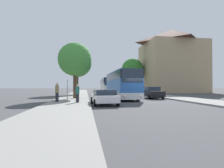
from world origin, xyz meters
TOP-DOWN VIEW (x-y plane):
  - ground_plane at (0.00, 0.00)m, footprint 300.00×300.00m
  - sidewalk_left at (-7.00, 0.00)m, footprint 4.00×120.00m
  - sidewalk_right at (7.00, 0.00)m, footprint 4.00×120.00m
  - building_right_background at (18.24, 27.43)m, footprint 14.85×13.35m
  - bus_front at (-0.70, 4.56)m, footprint 2.94×10.78m
  - bus_middle at (-0.74, 19.52)m, footprint 2.93×11.53m
  - parked_car_left_curb at (-3.76, -2.52)m, footprint 2.32×4.55m
  - parked_car_right_near at (3.66, 4.76)m, footprint 2.18×4.56m
  - bus_stop_sign at (-7.36, 1.06)m, footprint 0.08×0.45m
  - pedestrian_waiting_near at (-6.16, -1.60)m, footprint 0.36×0.36m
  - pedestrian_waiting_far at (-8.16, -0.61)m, footprint 0.36×0.36m
  - tree_left_near at (-7.05, 17.57)m, footprint 5.72×5.72m
  - tree_left_far at (-6.80, 4.73)m, footprint 4.29×4.29m
  - tree_right_near at (7.60, 29.33)m, footprint 6.09×6.09m

SIDE VIEW (x-z plane):
  - ground_plane at x=0.00m, z-range 0.00..0.00m
  - sidewalk_left at x=-7.00m, z-range 0.00..0.15m
  - sidewalk_right at x=7.00m, z-range 0.00..0.15m
  - parked_car_left_curb at x=-3.76m, z-range 0.04..1.40m
  - parked_car_right_near at x=3.66m, z-range 0.03..1.62m
  - pedestrian_waiting_near at x=-6.16m, z-range 0.16..1.85m
  - pedestrian_waiting_far at x=-8.16m, z-range 0.17..2.01m
  - bus_stop_sign at x=-7.36m, z-range 0.43..2.66m
  - bus_middle at x=-0.74m, z-range 0.12..3.48m
  - bus_front at x=-0.70m, z-range 0.11..3.66m
  - tree_left_far at x=-6.80m, z-range 1.55..8.69m
  - tree_left_near at x=-7.05m, z-range 1.84..10.98m
  - tree_right_near at x=7.60m, z-range 1.78..11.16m
  - building_right_background at x=18.24m, z-range 0.00..17.59m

